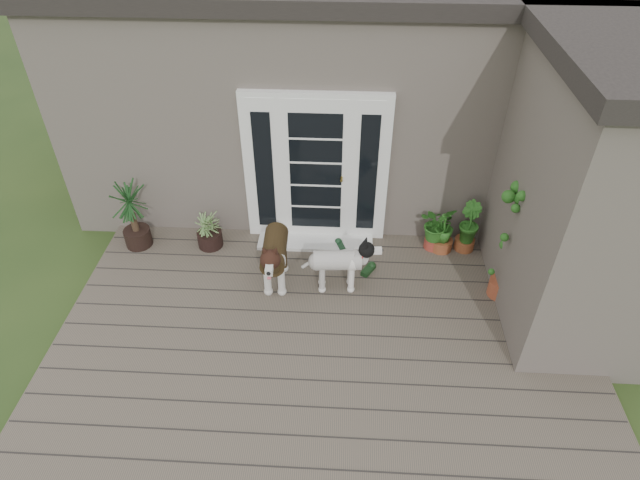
{
  "coord_description": "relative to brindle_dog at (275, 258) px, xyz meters",
  "views": [
    {
      "loc": [
        0.19,
        -3.45,
        4.88
      ],
      "look_at": [
        -0.1,
        1.75,
        0.7
      ],
      "focal_mm": 30.11,
      "sensor_mm": 36.0,
      "label": 1
    }
  ],
  "objects": [
    {
      "name": "spider_plant",
      "position": [
        -1.01,
        0.69,
        -0.1
      ],
      "size": [
        0.68,
        0.68,
        0.61
      ],
      "primitive_type": null,
      "rotation": [
        0.0,
        0.0,
        -0.23
      ],
      "color": "#9CAE6B",
      "rests_on": "deck"
    },
    {
      "name": "door_step",
      "position": [
        0.45,
        0.82,
        -0.38
      ],
      "size": [
        1.6,
        0.4,
        0.05
      ],
      "primitive_type": "cube",
      "color": "white",
      "rests_on": "deck"
    },
    {
      "name": "herb_c",
      "position": [
        2.19,
        0.79,
        -0.16
      ],
      "size": [
        0.43,
        0.43,
        0.49
      ],
      "primitive_type": "imported",
      "rotation": [
        0.0,
        0.0,
        4.14
      ],
      "color": "#1B5F1E",
      "rests_on": "deck"
    },
    {
      "name": "herb_b",
      "position": [
        2.52,
        0.82,
        -0.13
      ],
      "size": [
        0.42,
        0.42,
        0.53
      ],
      "primitive_type": "imported",
      "rotation": [
        0.0,
        0.0,
        1.77
      ],
      "color": "#164D19",
      "rests_on": "deck"
    },
    {
      "name": "white_dog",
      "position": [
        0.78,
        -0.06,
        -0.07
      ],
      "size": [
        0.82,
        0.4,
        0.66
      ],
      "primitive_type": null,
      "rotation": [
        0.0,
        0.0,
        -1.5
      ],
      "color": "white",
      "rests_on": "deck"
    },
    {
      "name": "sapling",
      "position": [
        2.83,
        -0.07,
        0.42
      ],
      "size": [
        0.57,
        0.57,
        1.64
      ],
      "primitive_type": null,
      "rotation": [
        0.0,
        0.0,
        0.19
      ],
      "color": "#1C6221",
      "rests_on": "deck"
    },
    {
      "name": "yucca",
      "position": [
        -2.01,
        0.66,
        0.1
      ],
      "size": [
        0.72,
        0.72,
        0.99
      ],
      "primitive_type": null,
      "rotation": [
        0.0,
        0.0,
        -0.05
      ],
      "color": "black",
      "rests_on": "deck"
    },
    {
      "name": "deck",
      "position": [
        0.65,
        -1.18,
        -0.46
      ],
      "size": [
        6.2,
        4.6,
        0.12
      ],
      "primitive_type": "cube",
      "color": "#6B5B4C",
      "rests_on": "ground"
    },
    {
      "name": "clog_right",
      "position": [
        1.19,
        0.26,
        -0.36
      ],
      "size": [
        0.26,
        0.31,
        0.09
      ],
      "primitive_type": null,
      "rotation": [
        0.0,
        0.0,
        -0.54
      ],
      "color": "black",
      "rests_on": "deck"
    },
    {
      "name": "brindle_dog",
      "position": [
        0.0,
        0.0,
        0.0
      ],
      "size": [
        0.44,
        0.97,
        0.8
      ],
      "primitive_type": null,
      "rotation": [
        0.0,
        0.0,
        3.18
      ],
      "color": "#3E2D16",
      "rests_on": "deck"
    },
    {
      "name": "clog_left",
      "position": [
        0.8,
        0.74,
        -0.36
      ],
      "size": [
        0.2,
        0.28,
        0.08
      ],
      "primitive_type": null,
      "rotation": [
        0.0,
        0.0,
        0.34
      ],
      "color": "#15361D",
      "rests_on": "deck"
    },
    {
      "name": "door_unit",
      "position": [
        0.45,
        1.02,
        0.67
      ],
      "size": [
        1.9,
        0.14,
        2.15
      ],
      "primitive_type": "cube",
      "color": "white",
      "rests_on": "deck"
    },
    {
      "name": "house_main",
      "position": [
        0.65,
        3.07,
        1.03
      ],
      "size": [
        7.4,
        4.0,
        3.1
      ],
      "primitive_type": "cube",
      "color": "#665E54",
      "rests_on": "ground"
    },
    {
      "name": "herb_a",
      "position": [
        2.08,
        0.82,
        -0.11
      ],
      "size": [
        0.64,
        0.64,
        0.58
      ],
      "primitive_type": "imported",
      "rotation": [
        0.0,
        0.0,
        0.65
      ],
      "color": "#164D16",
      "rests_on": "deck"
    },
    {
      "name": "house_wing",
      "position": [
        3.55,
        -0.08,
        1.03
      ],
      "size": [
        1.6,
        2.4,
        3.1
      ],
      "primitive_type": "cube",
      "color": "#665E54",
      "rests_on": "ground"
    }
  ]
}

